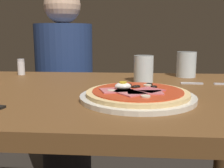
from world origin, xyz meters
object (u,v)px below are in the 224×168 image
at_px(water_glass_near, 144,71).
at_px(fork, 200,83).
at_px(dining_table, 80,127).
at_px(salt_shaker, 21,67).
at_px(water_glass_far, 186,66).
at_px(pizza_foreground, 137,95).
at_px(diner_person, 65,98).

xyz_separation_m(water_glass_near, fork, (0.19, -0.03, -0.04)).
xyz_separation_m(dining_table, salt_shaker, (-0.30, 0.29, 0.16)).
xyz_separation_m(water_glass_near, water_glass_far, (0.18, 0.13, 0.00)).
height_order(pizza_foreground, fork, pizza_foreground).
xyz_separation_m(water_glass_far, diner_person, (-0.60, 0.40, -0.24)).
bearing_deg(pizza_foreground, water_glass_far, 63.30).
height_order(water_glass_far, salt_shaker, water_glass_far).
xyz_separation_m(dining_table, diner_person, (-0.22, 0.68, -0.07)).
xyz_separation_m(water_glass_near, diner_person, (-0.43, 0.53, -0.24)).
bearing_deg(dining_table, fork, 16.74).
xyz_separation_m(pizza_foreground, diner_person, (-0.40, 0.80, -0.21)).
xyz_separation_m(pizza_foreground, salt_shaker, (-0.48, 0.40, 0.02)).
xyz_separation_m(water_glass_far, fork, (0.02, -0.16, -0.04)).
relative_size(dining_table, fork, 7.89).
bearing_deg(water_glass_far, salt_shaker, 179.76).
height_order(dining_table, water_glass_near, water_glass_near).
bearing_deg(dining_table, water_glass_near, 35.81).
bearing_deg(water_glass_far, fork, -83.23).
relative_size(dining_table, water_glass_far, 12.34).
height_order(dining_table, diner_person, diner_person).
relative_size(water_glass_far, fork, 0.64).
bearing_deg(diner_person, water_glass_near, 128.61).
relative_size(pizza_foreground, water_glass_near, 3.21).
relative_size(dining_table, salt_shaker, 18.61).
bearing_deg(water_glass_near, fork, -8.25).
bearing_deg(dining_table, diner_person, 107.86).
height_order(pizza_foreground, water_glass_near, water_glass_near).
bearing_deg(water_glass_far, pizza_foreground, -116.70).
relative_size(water_glass_near, fork, 0.61).
relative_size(water_glass_far, salt_shaker, 1.51).
xyz_separation_m(dining_table, pizza_foreground, (0.18, -0.12, 0.14)).
bearing_deg(salt_shaker, water_glass_near, -15.02).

